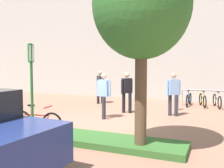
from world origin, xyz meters
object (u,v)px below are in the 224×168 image
(parking_sign_post, at_px, (31,76))
(tree_sidewalk, at_px, (142,6))
(person_shirt_blue, at_px, (173,91))
(bike_at_sign, at_px, (37,122))
(bollard_steel, at_px, (177,100))
(person_suited_navy, at_px, (100,85))
(bike_rack_cluster, at_px, (210,100))
(person_casual_tan, at_px, (104,93))
(person_suited_dark, at_px, (127,90))

(parking_sign_post, bearing_deg, tree_sidewalk, -2.48)
(parking_sign_post, distance_m, person_shirt_blue, 5.51)
(bike_at_sign, distance_m, bollard_steel, 6.42)
(bike_at_sign, height_order, person_suited_navy, person_suited_navy)
(tree_sidewalk, xyz_separation_m, bike_rack_cluster, (1.31, 7.35, -3.02))
(person_suited_navy, bearing_deg, bollard_steel, -7.64)
(person_casual_tan, bearing_deg, bike_rack_cluster, 50.05)
(bike_rack_cluster, bearing_deg, person_shirt_blue, -113.96)
(person_casual_tan, bearing_deg, bike_at_sign, -108.92)
(tree_sidewalk, relative_size, person_shirt_blue, 2.70)
(bollard_steel, distance_m, person_suited_navy, 4.15)
(bollard_steel, xyz_separation_m, person_casual_tan, (-2.33, -2.80, 0.53))
(person_shirt_blue, bearing_deg, person_suited_dark, -176.86)
(bike_at_sign, relative_size, person_suited_dark, 0.98)
(tree_sidewalk, height_order, bike_rack_cluster, tree_sidewalk)
(bike_rack_cluster, relative_size, person_shirt_blue, 1.55)
(parking_sign_post, xyz_separation_m, bike_rack_cluster, (4.63, 7.21, -1.37))
(parking_sign_post, height_order, person_shirt_blue, parking_sign_post)
(person_suited_dark, xyz_separation_m, person_shirt_blue, (1.91, 0.10, 0.00))
(parking_sign_post, bearing_deg, bollard_steel, 59.70)
(person_casual_tan, bearing_deg, tree_sidewalk, -52.16)
(tree_sidewalk, height_order, bollard_steel, tree_sidewalk)
(bike_at_sign, bearing_deg, person_suited_navy, 97.63)
(person_suited_navy, relative_size, person_suited_dark, 1.00)
(bike_rack_cluster, distance_m, person_casual_tan, 5.71)
(bike_rack_cluster, xyz_separation_m, person_suited_navy, (-5.39, -1.00, 0.64))
(bollard_steel, bearing_deg, bike_at_sign, -120.53)
(tree_sidewalk, bearing_deg, person_shirt_blue, 89.59)
(bike_at_sign, height_order, bollard_steel, bollard_steel)
(bike_at_sign, bearing_deg, parking_sign_post, -109.90)
(tree_sidewalk, distance_m, person_casual_tan, 4.48)
(bollard_steel, relative_size, person_casual_tan, 0.52)
(parking_sign_post, bearing_deg, person_casual_tan, 71.03)
(parking_sign_post, xyz_separation_m, bollard_steel, (3.31, 5.66, -1.27))
(parking_sign_post, relative_size, person_suited_dark, 1.54)
(bike_at_sign, xyz_separation_m, person_suited_dark, (1.38, 4.08, 0.63))
(bollard_steel, bearing_deg, person_suited_navy, 172.36)
(parking_sign_post, height_order, person_suited_dark, parking_sign_post)
(tree_sidewalk, relative_size, person_suited_navy, 2.70)
(tree_sidewalk, distance_m, bollard_steel, 6.49)
(person_shirt_blue, bearing_deg, person_suited_navy, 155.34)
(parking_sign_post, relative_size, bollard_steel, 2.94)
(person_suited_navy, height_order, person_suited_dark, same)
(tree_sidewalk, bearing_deg, bollard_steel, 90.04)
(tree_sidewalk, xyz_separation_m, bollard_steel, (-0.00, 5.80, -2.91))
(person_suited_navy, bearing_deg, bike_rack_cluster, 10.51)
(person_shirt_blue, bearing_deg, bike_rack_cluster, 66.04)
(tree_sidewalk, relative_size, bollard_steel, 5.15)
(parking_sign_post, xyz_separation_m, person_suited_navy, (-0.77, 6.21, -0.74))
(tree_sidewalk, relative_size, bike_at_sign, 2.76)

